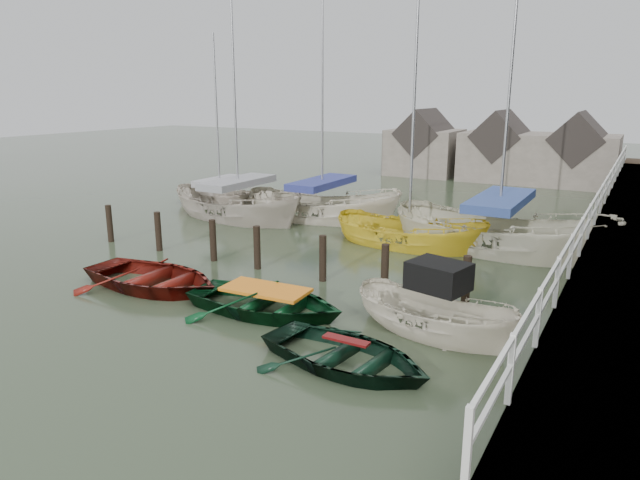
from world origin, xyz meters
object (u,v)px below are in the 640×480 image
Objects in this scene: rowboat_red at (154,288)px; rowboat_green at (266,313)px; sailboat_e at (221,205)px; rowboat_dkgreen at (346,366)px; sailboat_d at (497,249)px; motorboat at (433,330)px; sailboat_b at (322,218)px; sailboat_a at (239,217)px; sailboat_c at (408,245)px.

rowboat_red is 3.90m from rowboat_green.
rowboat_green is 0.47× the size of sailboat_e.
sailboat_d is (0.59, 10.53, 0.06)m from rowboat_dkgreen.
sailboat_b is (-8.34, 9.37, -0.04)m from motorboat.
motorboat is at bearing -169.83° from sailboat_d.
sailboat_d reaches higher than sailboat_a.
sailboat_d is 13.81m from sailboat_e.
rowboat_dkgreen is 9.86m from sailboat_c.
motorboat reaches higher than rowboat_dkgreen.
sailboat_c is (-2.38, 9.57, 0.01)m from rowboat_dkgreen.
sailboat_d reaches higher than sailboat_b.
rowboat_red is at bearing 109.76° from motorboat.
sailboat_d reaches higher than rowboat_green.
motorboat is at bearing -83.33° from rowboat_red.
sailboat_a reaches higher than motorboat.
sailboat_a is at bearing 90.22° from sailboat_c.
sailboat_c is at bearing -30.10° from rowboat_red.
motorboat is 0.34× the size of sailboat_d.
sailboat_d is at bearing -26.24° from rowboat_green.
sailboat_c is (4.64, 8.05, 0.01)m from rowboat_red.
sailboat_e is at bearing 62.29° from sailboat_a.
sailboat_b is 0.90× the size of sailboat_d.
rowboat_green is at bearing -135.84° from sailboat_e.
motorboat is 17.03m from sailboat_e.
rowboat_dkgreen is at bearing -162.17° from sailboat_c.
sailboat_d is (11.18, 0.43, 0.00)m from sailboat_a.
sailboat_c is (8.21, -0.53, -0.04)m from sailboat_a.
rowboat_red reaches higher than rowboat_dkgreen.
rowboat_dkgreen is (3.13, -1.59, 0.00)m from rowboat_green.
sailboat_c reaches higher than sailboat_e.
rowboat_red is at bearing 87.42° from rowboat_green.
sailboat_a is at bearing 69.67° from motorboat.
sailboat_a is at bearing 108.53° from sailboat_b.
sailboat_d is at bearing -95.78° from sailboat_e.
motorboat is at bearing -81.59° from rowboat_green.
sailboat_d is at bearing -79.88° from sailboat_a.
rowboat_green is 11.08m from sailboat_b.
motorboat is 13.89m from sailboat_a.
motorboat is at bearing -14.70° from rowboat_dkgreen.
rowboat_dkgreen is 0.86× the size of motorboat.
motorboat is 0.42× the size of sailboat_a.
rowboat_red reaches higher than rowboat_green.
sailboat_e reaches higher than rowboat_green.
sailboat_d reaches higher than sailboat_e.
sailboat_a is at bearing 53.99° from rowboat_dkgreen.
sailboat_a is (-3.57, 8.58, 0.06)m from rowboat_red.
sailboat_d is 1.42× the size of sailboat_e.
rowboat_green is (3.89, 0.07, 0.00)m from rowboat_red.
motorboat is 8.06m from sailboat_d.
sailboat_a reaches higher than rowboat_dkgreen.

